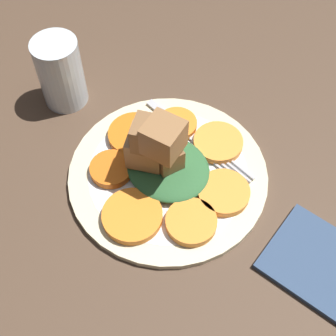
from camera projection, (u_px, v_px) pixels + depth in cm
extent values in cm
cube|color=#4C3828|center=(168.00, 180.00, 65.15)|extent=(120.00, 120.00, 2.00)
cylinder|color=beige|center=(168.00, 175.00, 63.91)|extent=(27.11, 27.11, 1.00)
cylinder|color=white|center=(168.00, 174.00, 63.87)|extent=(21.69, 21.69, 1.00)
cylinder|color=orange|center=(111.00, 169.00, 63.03)|extent=(5.80, 5.80, 1.11)
cylinder|color=orange|center=(132.00, 216.00, 59.05)|extent=(7.74, 7.74, 1.11)
cylinder|color=orange|center=(191.00, 222.00, 58.56)|extent=(6.53, 6.53, 1.11)
cylinder|color=orange|center=(224.00, 192.00, 60.97)|extent=(6.86, 6.86, 1.11)
cylinder|color=orange|center=(218.00, 143.00, 65.51)|extent=(6.94, 6.94, 1.11)
cylinder|color=orange|center=(177.00, 124.00, 67.35)|extent=(5.81, 5.81, 1.11)
cylinder|color=orange|center=(135.00, 135.00, 66.31)|extent=(7.51, 7.51, 1.11)
ellipsoid|color=#2D6033|center=(168.00, 168.00, 62.60)|extent=(11.58, 10.42, 1.96)
cube|color=brown|center=(169.00, 154.00, 60.69)|extent=(4.27, 4.27, 3.27)
cube|color=#9E754C|center=(146.00, 147.00, 60.46)|extent=(6.07, 6.07, 4.59)
cube|color=brown|center=(149.00, 135.00, 57.10)|extent=(5.12, 5.12, 3.90)
cube|color=olive|center=(166.00, 140.00, 55.78)|extent=(4.91, 4.91, 4.39)
cube|color=#B2B2B7|center=(179.00, 127.00, 67.59)|extent=(13.18, 3.14, 0.40)
cube|color=#B2B2B7|center=(216.00, 157.00, 64.58)|extent=(1.94, 2.53, 0.40)
cube|color=#B2B2B7|center=(240.00, 168.00, 63.58)|extent=(5.17, 1.12, 0.40)
cube|color=#B2B2B7|center=(236.00, 170.00, 63.32)|extent=(5.17, 1.12, 0.40)
cube|color=#B2B2B7|center=(233.00, 173.00, 63.07)|extent=(5.17, 1.12, 0.40)
cube|color=#B2B2B7|center=(230.00, 176.00, 62.81)|extent=(5.17, 1.12, 0.40)
cylinder|color=silver|center=(61.00, 73.00, 67.92)|extent=(6.62, 6.62, 10.86)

